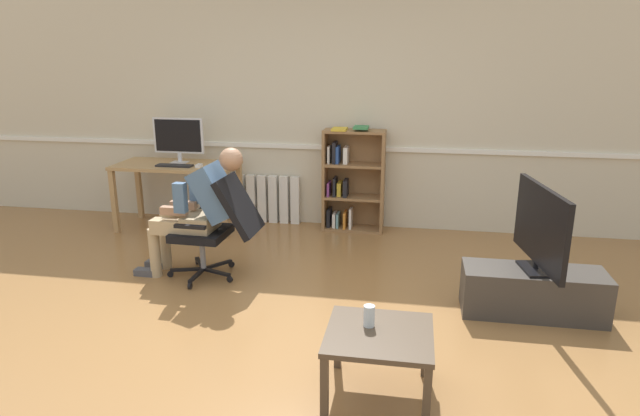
# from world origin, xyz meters

# --- Properties ---
(ground_plane) EXTENTS (18.00, 18.00, 0.00)m
(ground_plane) POSITION_xyz_m (0.00, 0.00, 0.00)
(ground_plane) COLOR olive
(back_wall) EXTENTS (12.00, 0.13, 2.70)m
(back_wall) POSITION_xyz_m (0.00, 2.65, 1.35)
(back_wall) COLOR beige
(back_wall) RESTS_ON ground_plane
(computer_desk) EXTENTS (1.36, 0.65, 0.76)m
(computer_desk) POSITION_xyz_m (-1.73, 2.15, 0.65)
(computer_desk) COLOR tan
(computer_desk) RESTS_ON ground_plane
(imac_monitor) EXTENTS (0.59, 0.14, 0.51)m
(imac_monitor) POSITION_xyz_m (-1.72, 2.23, 1.05)
(imac_monitor) COLOR silver
(imac_monitor) RESTS_ON computer_desk
(keyboard) EXTENTS (0.41, 0.12, 0.02)m
(keyboard) POSITION_xyz_m (-1.69, 2.01, 0.77)
(keyboard) COLOR black
(keyboard) RESTS_ON computer_desk
(computer_mouse) EXTENTS (0.06, 0.10, 0.03)m
(computer_mouse) POSITION_xyz_m (-1.41, 2.03, 0.77)
(computer_mouse) COLOR white
(computer_mouse) RESTS_ON computer_desk
(bookshelf) EXTENTS (0.69, 0.30, 1.20)m
(bookshelf) POSITION_xyz_m (0.22, 2.44, 0.57)
(bookshelf) COLOR olive
(bookshelf) RESTS_ON ground_plane
(radiator) EXTENTS (0.78, 0.08, 0.57)m
(radiator) POSITION_xyz_m (-0.78, 2.54, 0.28)
(radiator) COLOR white
(radiator) RESTS_ON ground_plane
(office_chair) EXTENTS (0.86, 0.61, 0.95)m
(office_chair) POSITION_xyz_m (-0.77, 0.84, 0.52)
(office_chair) COLOR black
(office_chair) RESTS_ON ground_plane
(person_seated) EXTENTS (1.05, 0.40, 1.20)m
(person_seated) POSITION_xyz_m (-0.95, 0.85, 0.65)
(person_seated) COLOR tan
(person_seated) RESTS_ON ground_plane
(tv_stand) EXTENTS (1.07, 0.39, 0.37)m
(tv_stand) POSITION_xyz_m (1.88, 0.58, 0.18)
(tv_stand) COLOR #3D3833
(tv_stand) RESTS_ON ground_plane
(tv_screen) EXTENTS (0.25, 0.94, 0.66)m
(tv_screen) POSITION_xyz_m (1.88, 0.58, 0.71)
(tv_screen) COLOR black
(tv_screen) RESTS_ON tv_stand
(coffee_table) EXTENTS (0.62, 0.59, 0.42)m
(coffee_table) POSITION_xyz_m (0.77, -0.69, 0.36)
(coffee_table) COLOR #4C3D2D
(coffee_table) RESTS_ON ground_plane
(drinking_glass) EXTENTS (0.07, 0.07, 0.13)m
(drinking_glass) POSITION_xyz_m (0.70, -0.62, 0.49)
(drinking_glass) COLOR silver
(drinking_glass) RESTS_ON coffee_table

